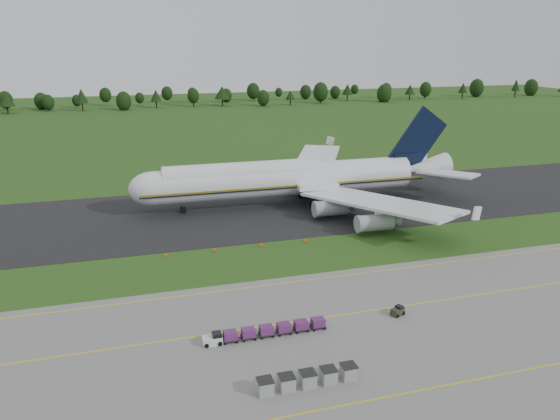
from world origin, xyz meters
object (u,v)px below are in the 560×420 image
object	(u,v)px
baggage_train	(264,331)
utility_cart	(398,312)
uld_row	(308,379)
edge_markers	(238,248)
aircraft	(292,178)

from	to	relation	value
baggage_train	utility_cart	xyz separation A→B (m)	(18.98, 0.28, -0.27)
baggage_train	utility_cart	distance (m)	18.98
utility_cart	uld_row	bearing A→B (deg)	-145.72
utility_cart	uld_row	size ratio (longest dim) A/B	0.18
baggage_train	edge_markers	size ratio (longest dim) A/B	0.61
uld_row	baggage_train	bearing A→B (deg)	99.67
aircraft	baggage_train	distance (m)	58.78
aircraft	baggage_train	world-z (taller)	aircraft
utility_cart	baggage_train	bearing A→B (deg)	-179.16
baggage_train	aircraft	bearing A→B (deg)	68.98
uld_row	edge_markers	size ratio (longest dim) A/B	0.43
aircraft	edge_markers	distance (m)	30.43
uld_row	edge_markers	world-z (taller)	uld_row
aircraft	baggage_train	bearing A→B (deg)	-111.02
utility_cart	aircraft	bearing A→B (deg)	87.87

